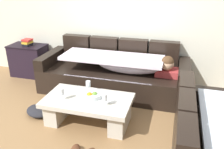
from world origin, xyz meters
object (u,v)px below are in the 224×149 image
(coffee_table, at_px, (88,107))
(open_magazine, at_px, (109,99))
(wine_glass_near_right, at_px, (105,98))
(wine_glass_far_back, at_px, (88,84))
(book_stack_on_cabinet, at_px, (27,42))
(fruit_bowl, at_px, (93,95))
(crumpled_garment, at_px, (38,111))
(wine_glass_near_left, at_px, (62,92))
(side_cabinet, at_px, (29,60))
(couch_along_wall, at_px, (116,74))

(coffee_table, bearing_deg, open_magazine, 9.51)
(wine_glass_near_right, relative_size, wine_glass_far_back, 1.00)
(coffee_table, relative_size, book_stack_on_cabinet, 5.52)
(fruit_bowl, distance_m, crumpled_garment, 0.93)
(coffee_table, xyz_separation_m, fruit_bowl, (0.06, 0.04, 0.18))
(wine_glass_far_back, height_order, book_stack_on_cabinet, book_stack_on_cabinet)
(wine_glass_near_left, height_order, book_stack_on_cabinet, book_stack_on_cabinet)
(side_cabinet, height_order, book_stack_on_cabinet, book_stack_on_cabinet)
(couch_along_wall, bearing_deg, wine_glass_far_back, -102.06)
(couch_along_wall, height_order, side_cabinet, couch_along_wall)
(wine_glass_near_left, bearing_deg, fruit_bowl, 22.71)
(side_cabinet, bearing_deg, open_magazine, -30.89)
(couch_along_wall, height_order, crumpled_garment, couch_along_wall)
(wine_glass_near_left, xyz_separation_m, book_stack_on_cabinet, (-1.43, 1.40, 0.21))
(couch_along_wall, relative_size, wine_glass_near_right, 15.32)
(fruit_bowl, xyz_separation_m, book_stack_on_cabinet, (-1.81, 1.24, 0.29))
(couch_along_wall, xyz_separation_m, open_magazine, (0.17, -1.01, 0.06))
(wine_glass_near_right, relative_size, open_magazine, 0.59)
(wine_glass_near_right, bearing_deg, side_cabinet, 145.84)
(couch_along_wall, distance_m, side_cabinet, 1.90)
(wine_glass_far_back, height_order, open_magazine, wine_glass_far_back)
(coffee_table, height_order, book_stack_on_cabinet, book_stack_on_cabinet)
(book_stack_on_cabinet, bearing_deg, fruit_bowl, -34.32)
(wine_glass_near_left, bearing_deg, book_stack_on_cabinet, 135.62)
(wine_glass_near_left, bearing_deg, couch_along_wall, 69.29)
(coffee_table, xyz_separation_m, book_stack_on_cabinet, (-1.75, 1.28, 0.47))
(fruit_bowl, xyz_separation_m, side_cabinet, (-1.83, 1.24, -0.10))
(fruit_bowl, height_order, side_cabinet, side_cabinet)
(side_cabinet, bearing_deg, crumpled_garment, -53.12)
(fruit_bowl, relative_size, open_magazine, 1.00)
(couch_along_wall, xyz_separation_m, wine_glass_near_right, (0.16, -1.17, 0.17))
(coffee_table, bearing_deg, crumpled_garment, -178.71)
(side_cabinet, bearing_deg, wine_glass_near_right, -34.16)
(couch_along_wall, bearing_deg, wine_glass_near_left, -110.71)
(wine_glass_near_right, bearing_deg, wine_glass_far_back, 138.14)
(fruit_bowl, xyz_separation_m, open_magazine, (0.23, 0.00, -0.03))
(crumpled_garment, bearing_deg, side_cabinet, 126.88)
(wine_glass_near_left, distance_m, book_stack_on_cabinet, 2.01)
(wine_glass_near_left, relative_size, book_stack_on_cabinet, 0.76)
(fruit_bowl, height_order, wine_glass_far_back, wine_glass_far_back)
(wine_glass_near_right, height_order, open_magazine, wine_glass_near_right)
(fruit_bowl, relative_size, side_cabinet, 0.39)
(coffee_table, height_order, side_cabinet, side_cabinet)
(fruit_bowl, bearing_deg, coffee_table, -143.83)
(wine_glass_far_back, bearing_deg, open_magazine, -22.89)
(crumpled_garment, bearing_deg, coffee_table, 1.29)
(coffee_table, height_order, wine_glass_far_back, wine_glass_far_back)
(wine_glass_near_right, bearing_deg, crumpled_garment, 174.92)
(coffee_table, distance_m, crumpled_garment, 0.82)
(book_stack_on_cabinet, xyz_separation_m, crumpled_garment, (0.95, -1.30, -0.64))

